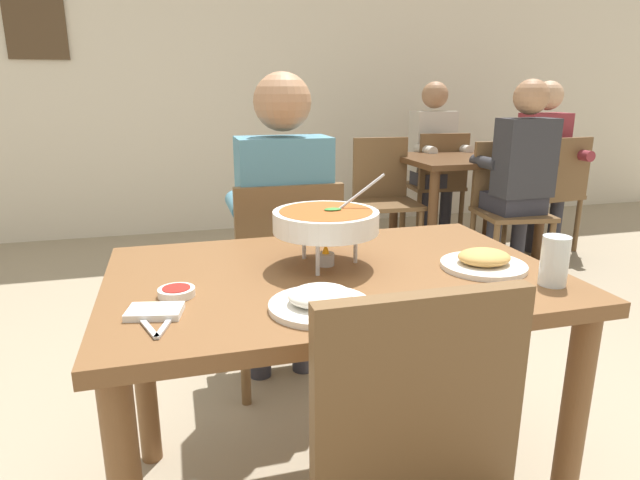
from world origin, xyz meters
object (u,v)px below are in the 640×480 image
dining_table_far (466,174)px  patron_bg_left (545,156)px  dining_table_main (334,310)px  patron_bg_middle (520,168)px  chair_bg_middle (507,200)px  chair_bg_right (438,179)px  chair_diner_main (285,275)px  sauce_dish (176,292)px  drink_glass (554,263)px  diner_main (282,217)px  chair_bg_corner (384,192)px  chair_bg_left (554,187)px  rice_plate (320,301)px  appetizer_plate (484,261)px  curry_bowl (326,222)px  patron_bg_right (434,150)px

dining_table_far → patron_bg_left: 0.66m
dining_table_main → patron_bg_middle: 2.44m
chair_bg_middle → chair_bg_right: (-0.03, 0.95, 0.00)m
chair_diner_main → dining_table_main: bearing=-90.0°
sauce_dish → dining_table_far: size_ratio=0.09×
drink_glass → dining_table_main: bearing=154.0°
sauce_dish → patron_bg_left: patron_bg_left is taller
chair_bg_middle → drink_glass: bearing=-121.9°
diner_main → chair_bg_corner: bearing=55.6°
drink_glass → patron_bg_left: patron_bg_left is taller
chair_bg_left → patron_bg_left: 0.25m
chair_bg_corner → patron_bg_left: patron_bg_left is taller
chair_bg_right → chair_bg_corner: same height
rice_plate → appetizer_plate: bearing=16.9°
rice_plate → patron_bg_middle: patron_bg_middle is taller
sauce_dish → patron_bg_left: size_ratio=0.07×
dining_table_main → diner_main: 0.73m
dining_table_far → chair_bg_right: bearing=89.1°
dining_table_main → curry_bowl: bearing=97.6°
drink_glass → dining_table_far: size_ratio=0.13×
curry_bowl → patron_bg_middle: size_ratio=0.25×
sauce_dish → patron_bg_right: patron_bg_right is taller
curry_bowl → patron_bg_left: size_ratio=0.25×
appetizer_plate → chair_bg_middle: size_ratio=0.27×
dining_table_far → chair_bg_right: size_ratio=1.11×
drink_glass → chair_bg_left: chair_bg_left is taller
rice_plate → patron_bg_right: size_ratio=0.18×
chair_bg_left → appetizer_plate: bearing=-132.3°
appetizer_plate → patron_bg_middle: bearing=52.2°
chair_bg_left → chair_bg_middle: 0.74m
dining_table_main → patron_bg_middle: patron_bg_middle is taller
chair_bg_right → sauce_dish: bearing=-127.7°
chair_diner_main → rice_plate: 0.98m
diner_main → chair_bg_left: diner_main is taller
dining_table_main → rice_plate: 0.30m
diner_main → patron_bg_left: bearing=32.0°
chair_diner_main → patron_bg_middle: patron_bg_middle is taller
chair_diner_main → dining_table_far: size_ratio=0.90×
dining_table_main → patron_bg_middle: bearing=43.2°
diner_main → drink_glass: diner_main is taller
sauce_dish → chair_bg_corner: (1.52, 2.39, -0.26)m
chair_bg_right → dining_table_far: bearing=-90.9°
chair_bg_middle → patron_bg_right: bearing=92.5°
sauce_dish → chair_bg_right: (2.18, 2.81, -0.26)m
patron_bg_left → chair_bg_left: bearing=-64.3°
rice_plate → patron_bg_left: (2.50, 2.47, -0.03)m
chair_diner_main → dining_table_far: 2.35m
sauce_dish → drink_glass: 0.96m
chair_bg_left → dining_table_main: bearing=-138.7°
sauce_dish → patron_bg_left: bearing=39.2°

